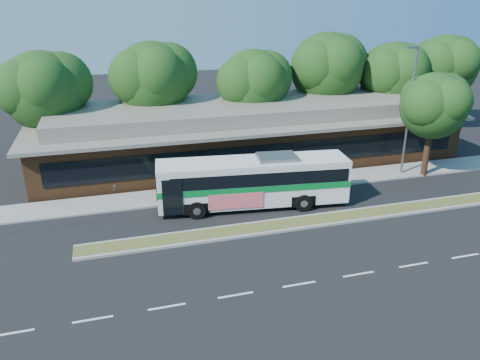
# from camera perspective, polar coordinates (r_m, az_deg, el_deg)

# --- Properties ---
(ground) EXTENTS (120.00, 120.00, 0.00)m
(ground) POSITION_cam_1_polar(r_m,az_deg,el_deg) (26.91, 9.03, -5.69)
(ground) COLOR black
(ground) RESTS_ON ground
(median_strip) EXTENTS (26.00, 1.10, 0.15)m
(median_strip) POSITION_cam_1_polar(r_m,az_deg,el_deg) (27.36, 8.52, -5.00)
(median_strip) COLOR #434D20
(median_strip) RESTS_ON ground
(sidewalk) EXTENTS (44.00, 2.60, 0.12)m
(sidewalk) POSITION_cam_1_polar(r_m,az_deg,el_deg) (32.24, 4.36, -0.60)
(sidewalk) COLOR gray
(sidewalk) RESTS_ON ground
(parking_lot) EXTENTS (14.00, 12.00, 0.01)m
(parking_lot) POSITION_cam_1_polar(r_m,az_deg,el_deg) (34.64, -27.24, -1.55)
(parking_lot) COLOR black
(parking_lot) RESTS_ON ground
(plaza_building) EXTENTS (33.20, 11.20, 4.45)m
(plaza_building) POSITION_cam_1_polar(r_m,az_deg,el_deg) (37.48, 0.99, 6.00)
(plaza_building) COLOR brown
(plaza_building) RESTS_ON ground
(lamp_post) EXTENTS (0.93, 0.18, 9.07)m
(lamp_post) POSITION_cam_1_polar(r_m,az_deg,el_deg) (34.86, 19.92, 8.23)
(lamp_post) COLOR slate
(lamp_post) RESTS_ON ground
(tree_bg_a) EXTENTS (6.47, 5.80, 8.63)m
(tree_bg_a) POSITION_cam_1_polar(r_m,az_deg,el_deg) (37.45, -22.28, 10.28)
(tree_bg_a) COLOR black
(tree_bg_a) RESTS_ON ground
(tree_bg_b) EXTENTS (6.69, 6.00, 9.00)m
(tree_bg_b) POSITION_cam_1_polar(r_m,az_deg,el_deg) (38.37, -10.04, 12.20)
(tree_bg_b) COLOR black
(tree_bg_b) RESTS_ON ground
(tree_bg_c) EXTENTS (6.24, 5.60, 8.26)m
(tree_bg_c) POSITION_cam_1_polar(r_m,az_deg,el_deg) (39.13, 2.10, 11.86)
(tree_bg_c) COLOR black
(tree_bg_c) RESTS_ON ground
(tree_bg_d) EXTENTS (6.91, 6.20, 9.37)m
(tree_bg_d) POSITION_cam_1_polar(r_m,az_deg,el_deg) (42.59, 10.99, 13.42)
(tree_bg_d) COLOR black
(tree_bg_d) RESTS_ON ground
(tree_bg_e) EXTENTS (6.47, 5.80, 8.50)m
(tree_bg_e) POSITION_cam_1_polar(r_m,az_deg,el_deg) (44.82, 18.53, 12.24)
(tree_bg_e) COLOR black
(tree_bg_e) RESTS_ON ground
(tree_bg_f) EXTENTS (6.69, 6.00, 8.92)m
(tree_bg_f) POSITION_cam_1_polar(r_m,az_deg,el_deg) (49.15, 23.90, 12.65)
(tree_bg_f) COLOR black
(tree_bg_f) RESTS_ON ground
(transit_bus) EXTENTS (11.83, 3.82, 3.27)m
(transit_bus) POSITION_cam_1_polar(r_m,az_deg,el_deg) (28.46, 1.70, 0.17)
(transit_bus) COLOR silver
(transit_bus) RESTS_ON ground
(sedan) EXTENTS (5.11, 2.94, 1.39)m
(sedan) POSITION_cam_1_polar(r_m,az_deg,el_deg) (32.93, -12.63, 0.60)
(sedan) COLOR silver
(sedan) RESTS_ON ground
(sidewalk_tree) EXTENTS (5.09, 4.56, 7.41)m
(sidewalk_tree) POSITION_cam_1_polar(r_m,az_deg,el_deg) (35.39, 22.90, 8.55)
(sidewalk_tree) COLOR black
(sidewalk_tree) RESTS_ON ground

